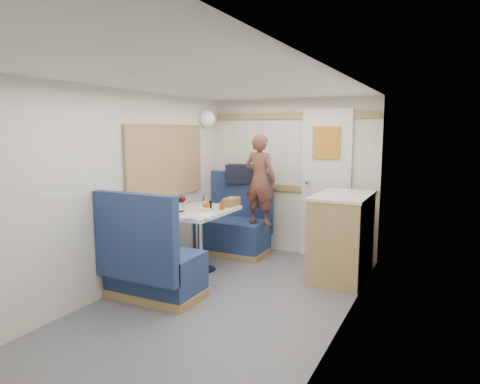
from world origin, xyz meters
The scene contains 27 objects.
floor centered at (0.00, 0.00, 0.00)m, with size 4.50×4.50×0.00m, color #515156.
ceiling centered at (0.00, 0.00, 2.00)m, with size 4.50×4.50×0.00m, color silver.
wall_back centered at (0.00, 2.25, 1.00)m, with size 2.20×0.02×2.00m, color silver.
wall_left centered at (-1.10, 0.00, 1.00)m, with size 0.02×4.50×2.00m, color silver.
wall_right centered at (1.10, 0.00, 1.00)m, with size 0.02×4.50×2.00m, color silver.
oak_trim_low centered at (0.00, 2.23, 0.85)m, with size 2.15×0.02×0.08m, color #976D44.
oak_trim_high centered at (0.00, 2.23, 1.78)m, with size 2.15×0.02×0.08m, color #976D44.
side_window centered at (-1.08, 1.00, 1.25)m, with size 0.04×1.30×0.72m, color #99A88E.
rear_door centered at (0.45, 2.22, 0.97)m, with size 0.62×0.12×1.86m.
dinette_table centered at (-0.65, 1.00, 0.57)m, with size 0.62×0.92×0.72m.
bench_far centered at (-0.65, 1.86, 0.30)m, with size 0.90×0.59×1.05m.
bench_near centered at (-0.65, 0.14, 0.30)m, with size 0.90×0.59×1.05m.
ledge centered at (-0.65, 2.12, 0.88)m, with size 0.90×0.14×0.04m, color #976D44.
dome_light centered at (-1.04, 1.85, 1.75)m, with size 0.20×0.20×0.20m, color white.
galley_counter centered at (0.82, 1.55, 0.47)m, with size 0.57×0.92×0.92m.
person centered at (-0.24, 1.74, 1.00)m, with size 0.40×0.26×1.10m, color brown.
duffel_bag centered at (-0.61, 2.12, 1.02)m, with size 0.51×0.24×0.24m, color black.
tray centered at (-0.47, 0.71, 0.73)m, with size 0.26×0.34×0.02m, color white.
orange_fruit centered at (-0.54, 0.98, 0.78)m, with size 0.08×0.08×0.08m, color orange.
cheese_block centered at (-0.49, 0.86, 0.76)m, with size 0.11×0.06×0.04m, color #F7E78E.
wine_glass centered at (-0.78, 0.86, 0.84)m, with size 0.08×0.08×0.17m.
tumbler_left centered at (-0.77, 0.81, 0.78)m, with size 0.07×0.07×0.11m, color white.
tumbler_mid centered at (-0.76, 1.32, 0.78)m, with size 0.07×0.07×0.12m, color white.
beer_glass centered at (-0.43, 1.12, 0.77)m, with size 0.06×0.06×0.09m, color brown.
pepper_grinder centered at (-0.58, 1.13, 0.77)m, with size 0.03×0.03×0.09m, color black.
salt_grinder centered at (-0.61, 1.05, 0.77)m, with size 0.04×0.04×0.09m, color white.
bread_loaf centered at (-0.44, 1.38, 0.77)m, with size 0.13×0.23×0.10m, color olive.
Camera 1 is at (1.83, -2.99, 1.60)m, focal length 32.00 mm.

